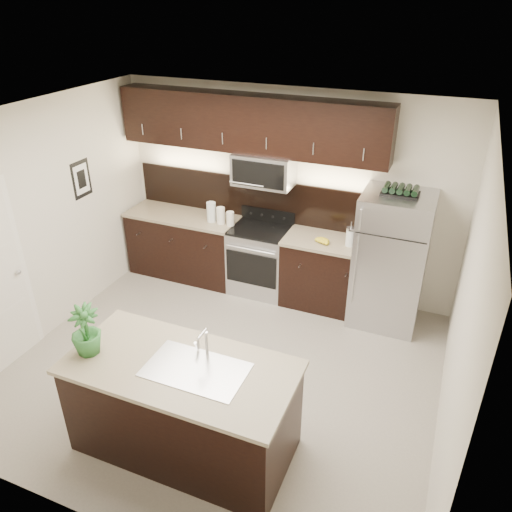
% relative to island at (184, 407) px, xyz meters
% --- Properties ---
extents(ground, '(4.50, 4.50, 0.00)m').
position_rel_island_xyz_m(ground, '(-0.15, 1.07, -0.47)').
color(ground, gray).
rests_on(ground, ground).
extents(room_walls, '(4.52, 4.02, 2.71)m').
position_rel_island_xyz_m(room_walls, '(-0.26, 1.04, 1.22)').
color(room_walls, beige).
rests_on(room_walls, ground).
extents(counter_run, '(3.51, 0.65, 0.94)m').
position_rel_island_xyz_m(counter_run, '(-0.60, 2.76, -0.00)').
color(counter_run, black).
rests_on(counter_run, ground).
extents(upper_fixtures, '(3.49, 0.40, 1.66)m').
position_rel_island_xyz_m(upper_fixtures, '(-0.57, 2.91, 1.67)').
color(upper_fixtures, black).
rests_on(upper_fixtures, counter_run).
extents(island, '(1.96, 0.96, 0.94)m').
position_rel_island_xyz_m(island, '(0.00, 0.00, 0.00)').
color(island, black).
rests_on(island, ground).
extents(sink_faucet, '(0.84, 0.50, 0.28)m').
position_rel_island_xyz_m(sink_faucet, '(0.15, 0.01, 0.48)').
color(sink_faucet, silver).
rests_on(sink_faucet, island).
extents(refrigerator, '(0.81, 0.73, 1.68)m').
position_rel_island_xyz_m(refrigerator, '(1.31, 2.70, 0.37)').
color(refrigerator, '#B2B2B7').
rests_on(refrigerator, ground).
extents(wine_rack, '(0.42, 0.26, 0.10)m').
position_rel_island_xyz_m(wine_rack, '(1.31, 2.70, 1.25)').
color(wine_rack, black).
rests_on(wine_rack, refrigerator).
extents(plant, '(0.33, 0.33, 0.46)m').
position_rel_island_xyz_m(plant, '(-0.81, -0.14, 0.70)').
color(plant, '#276127').
rests_on(plant, island).
extents(canisters, '(0.40, 0.14, 0.27)m').
position_rel_island_xyz_m(canisters, '(-0.97, 2.70, 0.59)').
color(canisters, silver).
rests_on(canisters, counter_run).
extents(french_press, '(0.11, 0.11, 0.31)m').
position_rel_island_xyz_m(french_press, '(0.80, 2.71, 0.58)').
color(french_press, silver).
rests_on(french_press, counter_run).
extents(bananas, '(0.24, 0.22, 0.06)m').
position_rel_island_xyz_m(bananas, '(0.43, 2.68, 0.50)').
color(bananas, gold).
rests_on(bananas, counter_run).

